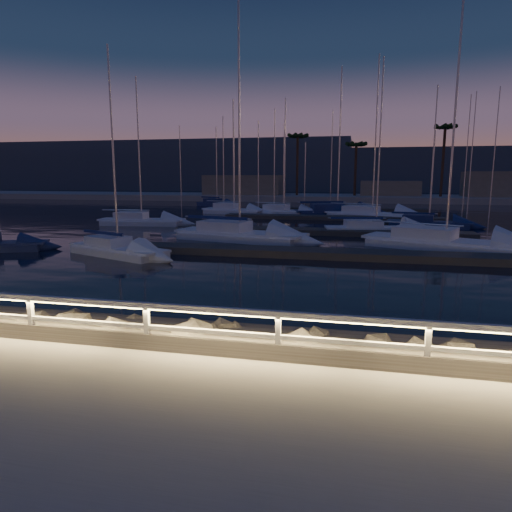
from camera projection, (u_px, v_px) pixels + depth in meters
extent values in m
plane|color=#A9A399|center=(233.00, 355.00, 9.94)|extent=(400.00, 400.00, 0.00)
cube|color=#A9A399|center=(193.00, 418.00, 7.55)|extent=(240.00, 5.00, 0.20)
cube|color=#6A635A|center=(249.00, 344.00, 11.44)|extent=(240.00, 3.45, 1.29)
plane|color=black|center=(344.00, 199.00, 86.96)|extent=(320.00, 320.00, 0.00)
plane|color=black|center=(233.00, 406.00, 10.15)|extent=(400.00, 400.00, 0.00)
cube|color=silver|center=(31.00, 318.00, 10.92)|extent=(0.11, 0.11, 1.00)
cube|color=silver|center=(147.00, 327.00, 10.28)|extent=(0.11, 0.11, 1.00)
cube|color=silver|center=(278.00, 337.00, 9.64)|extent=(0.11, 0.11, 1.00)
cube|color=silver|center=(428.00, 348.00, 9.00)|extent=(0.11, 0.11, 1.00)
cube|color=silver|center=(232.00, 311.00, 9.77)|extent=(44.00, 0.12, 0.12)
cube|color=silver|center=(232.00, 333.00, 9.85)|extent=(44.00, 0.09, 0.09)
cube|color=#F5D86E|center=(232.00, 315.00, 9.76)|extent=(44.00, 0.04, 0.03)
sphere|color=#6A635A|center=(76.00, 321.00, 13.69)|extent=(0.85, 0.85, 0.85)
sphere|color=#6A635A|center=(319.00, 352.00, 10.20)|extent=(0.87, 0.87, 0.87)
sphere|color=#6A635A|center=(135.00, 325.00, 13.28)|extent=(0.80, 0.80, 0.80)
sphere|color=#6A635A|center=(413.00, 355.00, 10.33)|extent=(0.73, 0.73, 0.73)
cube|color=#534B44|center=(309.00, 253.00, 25.39)|extent=(22.00, 2.00, 0.40)
cube|color=#534B44|center=(322.00, 232.00, 35.01)|extent=(22.00, 2.00, 0.40)
cube|color=#534B44|center=(331.00, 218.00, 46.54)|extent=(22.00, 2.00, 0.40)
cube|color=#534B44|center=(337.00, 209.00, 58.08)|extent=(22.00, 2.00, 0.40)
cube|color=#A9A399|center=(343.00, 199.00, 81.12)|extent=(160.00, 14.00, 1.20)
cube|color=gray|center=(245.00, 187.00, 84.60)|extent=(14.00, 8.00, 4.00)
cube|color=gray|center=(390.00, 190.00, 80.12)|extent=(10.00, 6.00, 3.00)
cube|color=gray|center=(490.00, 186.00, 75.61)|extent=(8.00, 7.00, 4.60)
cylinder|color=brown|center=(297.00, 165.00, 79.88)|extent=(0.44, 0.44, 10.50)
cylinder|color=brown|center=(355.00, 169.00, 78.84)|extent=(0.44, 0.44, 9.00)
cylinder|color=brown|center=(443.00, 161.00, 74.68)|extent=(0.44, 0.44, 11.50)
cube|color=#394658|center=(350.00, 175.00, 134.22)|extent=(220.00, 30.00, 14.00)
cube|color=#394658|center=(172.00, 169.00, 156.26)|extent=(120.00, 25.00, 18.00)
cube|color=white|center=(118.00, 253.00, 25.73)|extent=(6.47, 4.25, 0.48)
cube|color=white|center=(118.00, 248.00, 25.68)|extent=(6.83, 4.16, 0.13)
cube|color=white|center=(108.00, 241.00, 26.11)|extent=(2.80, 2.34, 0.57)
cylinder|color=#B5B4BA|center=(113.00, 149.00, 24.73)|extent=(0.10, 0.10, 10.69)
cylinder|color=#B5B4BA|center=(103.00, 233.00, 26.27)|extent=(3.58, 1.54, 0.07)
cube|color=white|center=(240.00, 238.00, 31.73)|extent=(9.10, 4.82, 0.62)
cube|color=white|center=(240.00, 233.00, 31.66)|extent=(9.70, 4.56, 0.17)
cube|color=white|center=(225.00, 226.00, 32.11)|extent=(3.78, 2.89, 0.74)
cylinder|color=#B5B4BA|center=(239.00, 119.00, 30.33)|extent=(0.14, 0.14, 15.05)
cylinder|color=#B5B4BA|center=(217.00, 218.00, 32.27)|extent=(5.29, 1.34, 0.09)
cube|color=white|center=(445.00, 247.00, 27.87)|extent=(9.58, 6.43, 0.61)
cube|color=white|center=(446.00, 241.00, 27.80)|extent=(10.09, 6.32, 0.17)
cube|color=white|center=(425.00, 233.00, 28.47)|extent=(4.16, 3.51, 0.72)
cylinder|color=#B5B4BA|center=(456.00, 104.00, 26.40)|extent=(0.13, 0.13, 15.83)
cylinder|color=#B5B4BA|center=(415.00, 223.00, 28.74)|extent=(5.26, 2.36, 0.09)
cube|color=white|center=(142.00, 223.00, 41.52)|extent=(7.31, 3.16, 0.55)
cube|color=white|center=(142.00, 220.00, 41.46)|extent=(7.86, 2.87, 0.15)
cube|color=white|center=(131.00, 216.00, 41.50)|extent=(2.94, 2.08, 0.65)
cylinder|color=#B5B4BA|center=(139.00, 149.00, 40.37)|extent=(0.12, 0.12, 12.31)
cylinder|color=#B5B4BA|center=(126.00, 210.00, 41.46)|extent=(4.41, 0.58, 0.08)
cube|color=navy|center=(429.00, 225.00, 39.96)|extent=(6.84, 3.38, 0.47)
cube|color=navy|center=(429.00, 222.00, 39.91)|extent=(7.31, 3.16, 0.13)
cube|color=navy|center=(418.00, 218.00, 40.21)|extent=(2.81, 2.09, 0.56)
cylinder|color=#B5B4BA|center=(433.00, 155.00, 38.90)|extent=(0.10, 0.10, 11.36)
cylinder|color=#B5B4BA|center=(413.00, 213.00, 40.31)|extent=(4.03, 0.84, 0.07)
cube|color=white|center=(376.00, 232.00, 35.46)|extent=(7.51, 3.62, 0.48)
cube|color=white|center=(376.00, 228.00, 35.41)|extent=(8.04, 3.37, 0.13)
cube|color=white|center=(363.00, 224.00, 35.40)|extent=(3.07, 2.26, 0.57)
cylinder|color=#B5B4BA|center=(380.00, 144.00, 34.30)|extent=(0.11, 0.11, 12.51)
cylinder|color=#B5B4BA|center=(357.00, 218.00, 35.34)|extent=(4.45, 0.85, 0.07)
cube|color=white|center=(234.00, 213.00, 53.55)|extent=(7.41, 3.84, 0.60)
cube|color=white|center=(234.00, 209.00, 53.49)|extent=(7.91, 3.63, 0.16)
cube|color=white|center=(227.00, 206.00, 53.83)|extent=(3.07, 2.33, 0.71)
cylinder|color=#B5B4BA|center=(234.00, 155.00, 52.40)|extent=(0.13, 0.13, 12.28)
cylinder|color=#B5B4BA|center=(223.00, 201.00, 53.94)|extent=(4.33, 1.05, 0.09)
cube|color=navy|center=(337.00, 214.00, 51.21)|extent=(9.25, 5.51, 0.63)
cube|color=navy|center=(337.00, 211.00, 51.14)|extent=(9.81, 5.32, 0.17)
cube|color=navy|center=(327.00, 207.00, 50.95)|extent=(3.93, 3.15, 0.75)
cylinder|color=#B5B4BA|center=(340.00, 140.00, 49.79)|extent=(0.14, 0.14, 15.24)
cylinder|color=#B5B4BA|center=(322.00, 202.00, 50.79)|extent=(5.24, 1.79, 0.09)
cube|color=white|center=(372.00, 217.00, 47.98)|extent=(9.54, 6.01, 0.61)
cube|color=white|center=(372.00, 213.00, 47.91)|extent=(10.08, 5.85, 0.17)
cube|color=white|center=(361.00, 209.00, 48.52)|extent=(4.09, 3.36, 0.72)
cylinder|color=#B5B4BA|center=(376.00, 135.00, 46.53)|extent=(0.13, 0.13, 15.72)
cylinder|color=#B5B4BA|center=(356.00, 204.00, 48.76)|extent=(5.33, 2.07, 0.09)
cube|color=navy|center=(217.00, 205.00, 66.62)|extent=(6.47, 4.27, 0.52)
cube|color=navy|center=(217.00, 203.00, 66.56)|extent=(6.83, 4.18, 0.14)
cube|color=navy|center=(213.00, 201.00, 66.98)|extent=(2.80, 2.34, 0.62)
cylinder|color=#B5B4BA|center=(217.00, 165.00, 65.61)|extent=(0.11, 0.11, 10.69)
cylinder|color=#B5B4BA|center=(210.00, 197.00, 67.14)|extent=(3.58, 1.55, 0.08)
cube|color=white|center=(284.00, 214.00, 52.16)|extent=(7.40, 3.88, 0.55)
cube|color=white|center=(284.00, 211.00, 52.10)|extent=(7.90, 3.66, 0.15)
cube|color=white|center=(276.00, 207.00, 52.45)|extent=(3.07, 2.33, 0.65)
cylinder|color=#B5B4BA|center=(285.00, 155.00, 51.01)|extent=(0.12, 0.12, 12.25)
cylinder|color=#B5B4BA|center=(273.00, 203.00, 52.57)|extent=(4.31, 1.07, 0.08)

